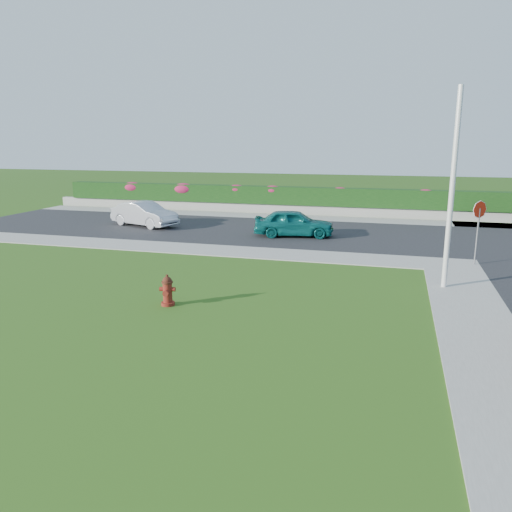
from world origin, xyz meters
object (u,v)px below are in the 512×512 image
(sedan_teal, at_px, (294,223))
(stop_sign, at_px, (479,218))
(fire_hydrant, at_px, (167,291))
(sedan_silver, at_px, (144,214))
(utility_pole, at_px, (452,191))

(sedan_teal, height_order, stop_sign, stop_sign)
(sedan_teal, bearing_deg, fire_hydrant, 162.97)
(sedan_silver, bearing_deg, fire_hydrant, -130.13)
(fire_hydrant, bearing_deg, utility_pole, 17.20)
(fire_hydrant, xyz_separation_m, sedan_teal, (1.35, 10.99, 0.26))
(sedan_silver, height_order, stop_sign, stop_sign)
(sedan_teal, distance_m, sedan_silver, 8.32)
(sedan_teal, bearing_deg, utility_pole, -148.85)
(fire_hydrant, xyz_separation_m, stop_sign, (8.90, 7.29, 1.35))
(sedan_teal, xyz_separation_m, stop_sign, (7.55, -3.70, 1.09))
(utility_pole, bearing_deg, stop_sign, 68.54)
(sedan_teal, bearing_deg, stop_sign, -126.14)
(fire_hydrant, height_order, utility_pole, utility_pole)
(fire_hydrant, relative_size, sedan_teal, 0.23)
(fire_hydrant, bearing_deg, sedan_silver, 110.55)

